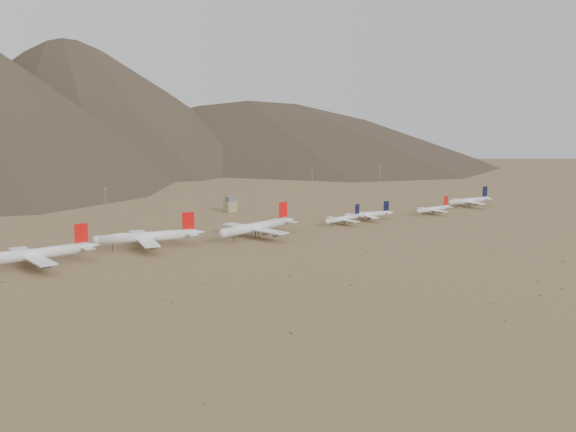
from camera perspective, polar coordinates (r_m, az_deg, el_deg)
ground at (r=445.22m, az=0.10°, el=-2.09°), size 3000.00×3000.00×0.00m
widebody_west at (r=404.65m, az=-19.40°, el=-2.84°), size 68.96×52.89×20.47m
widebody_centre at (r=435.48m, az=-11.13°, el=-1.62°), size 66.37×52.27×20.08m
widebody_east at (r=459.38m, az=-2.53°, el=-0.86°), size 66.32×52.04×19.96m
narrowbody_a at (r=506.38m, az=4.45°, el=-0.19°), size 38.69×28.10×12.81m
narrowbody_b at (r=524.72m, az=6.40°, el=0.14°), size 38.82×28.63×13.06m
narrowbody_c at (r=557.66m, az=11.46°, el=0.56°), size 38.24×27.35×12.61m
narrowbody_d at (r=600.70m, az=14.17°, el=1.19°), size 46.67×33.64×15.40m
control_tower at (r=559.23m, az=-4.59°, el=0.87°), size 8.00×8.00×12.00m
mast_west at (r=519.01m, az=-14.23°, el=0.90°), size 2.00×0.60×25.70m
mast_centre at (r=548.66m, az=-2.72°, el=1.66°), size 2.00×0.60×25.70m
mast_east at (r=619.18m, az=1.92°, el=2.60°), size 2.00×0.60×25.70m
mast_far_east at (r=669.95m, az=7.26°, el=3.07°), size 2.00×0.60×25.70m
desert_scrub at (r=372.00m, az=8.13°, el=-4.52°), size 398.35×181.37×0.91m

